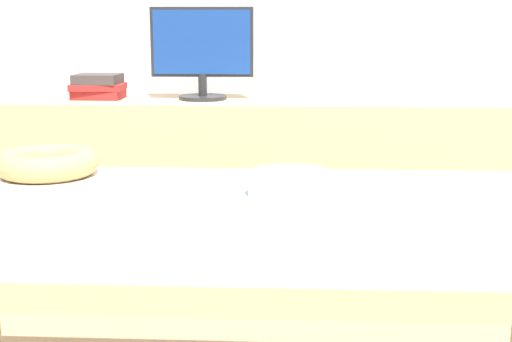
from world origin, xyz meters
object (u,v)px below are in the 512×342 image
Objects in this scene: computer_monitor at (202,54)px; cake_chocolate_round at (47,166)px; plate_stack at (291,184)px; book_stack at (98,86)px.

computer_monitor reaches higher than cake_chocolate_round.
plate_stack is (0.37, -1.26, -0.25)m from computer_monitor.
cake_chocolate_round is at bearing -81.88° from book_stack.
book_stack is 1.50m from plate_stack.
book_stack is 0.72× the size of cake_chocolate_round.
computer_monitor is 1.37× the size of cake_chocolate_round.
cake_chocolate_round is 1.47× the size of plate_stack.
computer_monitor is 1.34m from plate_stack.
plate_stack is at bearing -57.14° from book_stack.
book_stack reaches higher than plate_stack.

